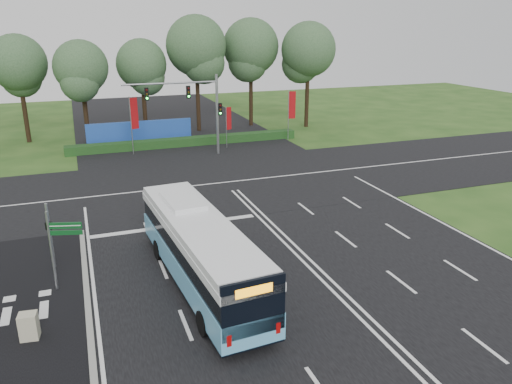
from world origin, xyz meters
TOP-DOWN VIEW (x-y plane):
  - ground at (0.00, 0.00)m, footprint 120.00×120.00m
  - road_main at (0.00, 0.00)m, footprint 20.00×120.00m
  - road_cross at (0.00, 12.00)m, footprint 120.00×14.00m
  - bike_path at (-12.50, -3.00)m, footprint 5.00×18.00m
  - kerb_strip at (-10.10, -3.00)m, footprint 0.25×18.00m
  - city_bus at (-5.23, -2.09)m, footprint 3.28×11.76m
  - pedestrian_signal at (-11.44, 1.84)m, footprint 0.31×0.41m
  - street_sign at (-11.00, -0.45)m, footprint 1.39×0.46m
  - utility_cabinet at (-12.19, -3.90)m, footprint 0.71×0.61m
  - banner_flag_left at (-4.95, 22.92)m, footprint 0.72×0.30m
  - banner_flag_mid at (3.56, 22.40)m, footprint 0.56×0.20m
  - banner_flag_right at (10.25, 23.19)m, footprint 0.73×0.17m
  - traffic_light_gantry at (0.21, 20.50)m, footprint 8.41×0.28m
  - hedge at (0.00, 24.50)m, footprint 22.00×1.20m
  - blue_hoarding at (-4.00, 27.00)m, footprint 10.00×0.30m
  - eucalyptus_row at (-0.72, 30.67)m, footprint 40.68×8.79m

SIDE VIEW (x-z plane):
  - ground at x=0.00m, z-range 0.00..0.00m
  - road_main at x=0.00m, z-range 0.00..0.04m
  - road_cross at x=0.00m, z-range 0.00..0.05m
  - bike_path at x=-12.50m, z-range 0.00..0.06m
  - kerb_strip at x=-10.10m, z-range 0.00..0.12m
  - hedge at x=0.00m, z-range 0.00..0.80m
  - utility_cabinet at x=-12.19m, z-range 0.00..1.07m
  - blue_hoarding at x=-4.00m, z-range 0.00..2.20m
  - city_bus at x=-5.23m, z-range 0.01..3.35m
  - pedestrian_signal at x=-11.44m, z-range 0.15..3.45m
  - street_sign at x=-11.00m, z-range 0.50..4.19m
  - banner_flag_mid at x=3.56m, z-range 0.62..4.52m
  - banner_flag_right at x=10.25m, z-range 0.74..5.72m
  - banner_flag_left at x=-4.95m, z-range 0.75..5.89m
  - traffic_light_gantry at x=0.21m, z-range 1.16..8.16m
  - eucalyptus_row at x=-0.72m, z-range 2.07..14.13m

